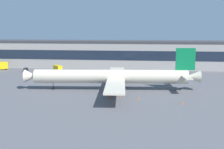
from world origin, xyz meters
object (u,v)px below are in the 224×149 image
at_px(traffic_cone_1, 120,96).
at_px(traffic_cone_2, 182,103).
at_px(catering_truck, 1,65).
at_px(follow_me_car, 26,70).
at_px(traffic_cone_0, 138,98).
at_px(airliner, 113,77).
at_px(traffic_cone_3, 111,97).
at_px(stair_truck, 58,69).

bearing_deg(traffic_cone_1, traffic_cone_2, -20.14).
bearing_deg(traffic_cone_2, catering_truck, 144.97).
bearing_deg(follow_me_car, traffic_cone_0, -41.52).
distance_m(follow_me_car, traffic_cone_1, 73.38).
distance_m(catering_truck, traffic_cone_1, 89.35).
height_order(traffic_cone_1, traffic_cone_2, traffic_cone_2).
xyz_separation_m(airliner, follow_me_car, (-50.01, 39.38, -3.80)).
distance_m(traffic_cone_1, traffic_cone_3, 3.25).
relative_size(stair_truck, catering_truck, 0.80).
xyz_separation_m(airliner, stair_truck, (-32.86, 38.85, -2.92)).
xyz_separation_m(traffic_cone_2, traffic_cone_3, (-21.36, 5.00, -0.01)).
relative_size(airliner, follow_me_car, 13.22).
height_order(follow_me_car, traffic_cone_1, follow_me_car).
bearing_deg(traffic_cone_1, stair_truck, 126.36).
bearing_deg(traffic_cone_1, traffic_cone_3, -145.04).
xyz_separation_m(traffic_cone_1, traffic_cone_2, (18.70, -6.86, 0.07)).
distance_m(airliner, follow_me_car, 63.77).
height_order(follow_me_car, traffic_cone_2, follow_me_car).
bearing_deg(traffic_cone_2, traffic_cone_0, 161.72).
height_order(traffic_cone_0, traffic_cone_2, traffic_cone_2).
height_order(catering_truck, traffic_cone_1, catering_truck).
height_order(airliner, follow_me_car, airliner).
xyz_separation_m(catering_truck, traffic_cone_1, (70.08, -55.38, -2.01)).
relative_size(stair_truck, traffic_cone_2, 8.52).
bearing_deg(traffic_cone_3, traffic_cone_1, 34.96).
bearing_deg(airliner, traffic_cone_3, -85.64).
bearing_deg(follow_me_car, stair_truck, -1.77).
relative_size(catering_truck, traffic_cone_1, 13.35).
relative_size(traffic_cone_0, traffic_cone_3, 0.96).
relative_size(airliner, traffic_cone_2, 88.39).
xyz_separation_m(airliner, traffic_cone_1, (3.62, -10.69, -4.61)).
relative_size(catering_truck, traffic_cone_3, 10.88).
relative_size(catering_truck, traffic_cone_0, 11.38).
bearing_deg(stair_truck, traffic_cone_0, -50.92).
height_order(stair_truck, traffic_cone_0, stair_truck).
xyz_separation_m(stair_truck, traffic_cone_1, (36.48, -49.55, -1.69)).
xyz_separation_m(traffic_cone_0, traffic_cone_1, (-5.90, 2.63, -0.05)).
bearing_deg(traffic_cone_2, airliner, 141.82).
distance_m(stair_truck, traffic_cone_2, 78.93).
bearing_deg(stair_truck, catering_truck, 170.14).
xyz_separation_m(follow_me_car, traffic_cone_0, (59.52, -52.70, -0.76)).
relative_size(traffic_cone_0, traffic_cone_2, 0.94).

